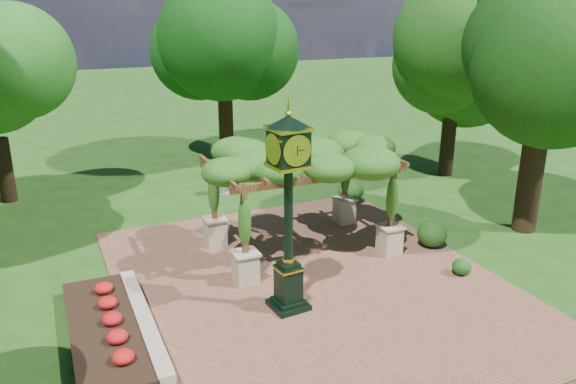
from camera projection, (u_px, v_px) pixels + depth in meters
name	position (u px, v px, depth m)	size (l,w,h in m)	color
ground	(327.00, 300.00, 14.58)	(120.00, 120.00, 0.00)	#1E4714
brick_plaza	(310.00, 283.00, 15.44)	(10.00, 12.00, 0.04)	brown
border_wall	(144.00, 323.00, 13.16)	(0.35, 5.00, 0.40)	#C6B793
flower_bed	(105.00, 332.00, 12.82)	(1.50, 5.00, 0.36)	red
pedestal_clock	(288.00, 197.00, 13.22)	(1.07, 1.07, 4.99)	black
pergola	(302.00, 163.00, 16.71)	(5.42, 3.42, 3.41)	#C5B693
sundial	(222.00, 184.00, 22.52)	(0.70, 0.70, 1.02)	gray
shrub_front	(462.00, 266.00, 15.81)	(0.54, 0.54, 0.48)	#1A5117
shrub_mid	(432.00, 234.00, 17.62)	(0.92, 0.92, 0.83)	#214914
shrub_back	(351.00, 191.00, 21.57)	(0.98, 0.98, 0.88)	#275619
tree_north	(223.00, 46.00, 26.42)	(5.05, 5.05, 7.90)	#331E14
tree_east_far	(456.00, 53.00, 23.67)	(4.81, 4.81, 7.78)	black
tree_east_near	(553.00, 19.00, 16.97)	(4.67, 4.67, 10.05)	#362015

